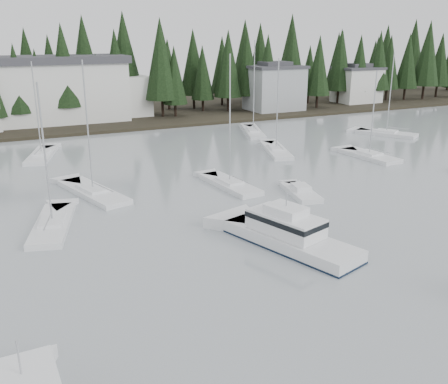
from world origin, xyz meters
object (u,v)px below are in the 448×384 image
Objects in this scene: harbor_inn at (64,90)px; sailboat_6 at (253,133)px; house_east_a at (274,87)px; sailboat_1 at (53,226)px; house_east_b at (357,84)px; sailboat_4 at (93,194)px; cabin_cruiser_center at (289,237)px; sailboat_3 at (276,152)px; sailboat_2 at (42,157)px; runabout_1 at (301,194)px; sailboat_10 at (369,157)px; sailboat_11 at (230,186)px; sailboat_9 at (386,134)px.

harbor_inn is 2.02× the size of sailboat_6.
house_east_a is 65.90m from sailboat_1.
house_east_b is 0.72× the size of sailboat_4.
house_east_a is 65.30m from cabin_cruiser_center.
house_east_a is 39.21m from harbor_inn.
sailboat_4 reaches higher than sailboat_3.
sailboat_1 is at bearing -167.30° from sailboat_2.
harbor_inn is (-60.96, 2.34, 1.37)m from house_east_b.
cabin_cruiser_center reaches higher than runabout_1.
sailboat_6 is at bearing 3.63° from sailboat_3.
sailboat_6 is (31.65, 2.15, 0.02)m from sailboat_2.
sailboat_10 is (30.58, -42.03, -5.72)m from harbor_inn.
sailboat_2 is at bearing 113.69° from sailboat_6.
sailboat_4 is (-42.94, -37.95, -4.84)m from house_east_a.
sailboat_11 reaches higher than sailboat_4.
sailboat_2 is at bearing 51.38° from sailboat_9.
harbor_inn reaches higher than runabout_1.
sailboat_2 is 30.13m from sailboat_3.
harbor_inn is 52.29m from sailboat_10.
sailboat_1 is 25.65m from sailboat_2.
house_east_b is 0.76× the size of sailboat_3.
house_east_a is at bearing -6.36° from harbor_inn.
harbor_inn is at bearing 31.90° from sailboat_10.
cabin_cruiser_center is at bearing 164.44° from sailboat_11.
house_east_a is 50.05m from sailboat_2.
cabin_cruiser_center is 12.47m from runabout_1.
cabin_cruiser_center is at bearing 154.16° from runabout_1.
runabout_1 is (21.07, -27.04, 0.07)m from sailboat_2.
sailboat_1 reaches higher than house_east_a.
sailboat_3 is at bearing -53.40° from sailboat_11.
runabout_1 is at bearing 94.27° from sailboat_9.
sailboat_6 is at bearing -151.58° from house_east_b.
sailboat_10 is at bearing -102.53° from house_east_a.
house_east_a is 35.03m from sailboat_3.
sailboat_9 is at bearing -43.97° from runabout_1.
sailboat_1 is 0.95× the size of sailboat_9.
sailboat_4 is 34.56m from sailboat_10.
sailboat_1 is 0.83× the size of sailboat_6.
cabin_cruiser_center is at bearing -132.82° from house_east_b.
sailboat_6 is at bearing -42.48° from cabin_cruiser_center.
sailboat_10 is at bearing -49.12° from runabout_1.
sailboat_4 is 0.91× the size of sailboat_6.
house_east_a is 51.15m from sailboat_11.
harbor_inn is 50.69m from sailboat_1.
runabout_1 is (-16.30, -9.04, 0.07)m from sailboat_10.
sailboat_3 is (30.19, 15.28, 0.00)m from sailboat_1.
sailboat_6 is (3.33, 12.46, 0.02)m from sailboat_3.
house_east_b is 0.83× the size of cabin_cruiser_center.
cabin_cruiser_center is at bearing -143.08° from sailboat_2.
sailboat_2 is 41.48m from sailboat_10.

